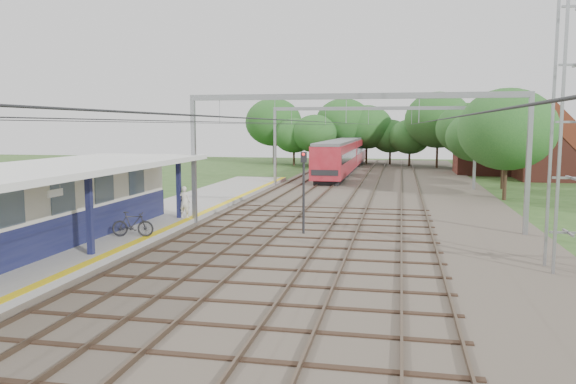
# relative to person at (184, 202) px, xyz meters

# --- Properties ---
(ground) EXTENTS (160.00, 160.00, 0.00)m
(ground) POSITION_rel_person_xyz_m (5.60, -15.00, -1.22)
(ground) COLOR #2D4C1E
(ground) RESTS_ON ground
(ballast_bed) EXTENTS (18.00, 90.00, 0.10)m
(ballast_bed) POSITION_rel_person_xyz_m (9.60, 15.00, -1.17)
(ballast_bed) COLOR #473D33
(ballast_bed) RESTS_ON ground
(platform) EXTENTS (5.00, 52.00, 0.35)m
(platform) POSITION_rel_person_xyz_m (-1.90, -1.00, -1.05)
(platform) COLOR gray
(platform) RESTS_ON ground
(yellow_stripe) EXTENTS (0.45, 52.00, 0.01)m
(yellow_stripe) POSITION_rel_person_xyz_m (0.35, -1.00, -0.87)
(yellow_stripe) COLOR yellow
(yellow_stripe) RESTS_ON platform
(station_building) EXTENTS (3.41, 18.00, 3.40)m
(station_building) POSITION_rel_person_xyz_m (-3.28, -8.00, 0.82)
(station_building) COLOR beige
(station_building) RESTS_ON platform
(canopy) EXTENTS (6.40, 20.00, 3.44)m
(canopy) POSITION_rel_person_xyz_m (-2.17, -9.00, 2.42)
(canopy) COLOR #13163E
(canopy) RESTS_ON platform
(rail_tracks) EXTENTS (11.80, 88.00, 0.15)m
(rail_tracks) POSITION_rel_person_xyz_m (7.10, 15.00, -1.05)
(rail_tracks) COLOR brown
(rail_tracks) RESTS_ON ballast_bed
(catenary_system) EXTENTS (17.22, 88.00, 7.00)m
(catenary_system) POSITION_rel_person_xyz_m (8.99, 10.28, 4.29)
(catenary_system) COLOR gray
(catenary_system) RESTS_ON ground
(lattice_pylon) EXTENTS (1.30, 1.30, 12.00)m
(lattice_pylon) POSITION_rel_person_xyz_m (17.60, -7.00, 4.78)
(lattice_pylon) COLOR gray
(lattice_pylon) RESTS_ON ground
(tree_band) EXTENTS (31.72, 30.88, 8.82)m
(tree_band) POSITION_rel_person_xyz_m (9.44, 42.12, 3.70)
(tree_band) COLOR #382619
(tree_band) RESTS_ON ground
(house_near) EXTENTS (7.00, 6.12, 7.89)m
(house_near) POSITION_rel_person_xyz_m (26.60, 31.00, 1.76)
(house_near) COLOR brown
(house_near) RESTS_ON ground
(house_far) EXTENTS (8.00, 6.12, 8.66)m
(house_far) POSITION_rel_person_xyz_m (21.60, 37.00, 2.01)
(house_far) COLOR brown
(house_far) RESTS_ON ground
(person) EXTENTS (0.67, 0.47, 1.75)m
(person) POSITION_rel_person_xyz_m (0.00, 0.00, 0.00)
(person) COLOR silver
(person) RESTS_ON platform
(bicycle) EXTENTS (1.97, 0.84, 1.15)m
(bicycle) POSITION_rel_person_xyz_m (-0.32, -5.44, -0.30)
(bicycle) COLOR black
(bicycle) RESTS_ON platform
(train) EXTENTS (2.83, 35.27, 3.73)m
(train) POSITION_rel_person_xyz_m (5.10, 37.33, 0.86)
(train) COLOR black
(train) RESTS_ON ballast_bed
(signal_post) EXTENTS (0.29, 0.26, 4.11)m
(signal_post) POSITION_rel_person_xyz_m (6.95, -1.87, 1.31)
(signal_post) COLOR black
(signal_post) RESTS_ON ground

